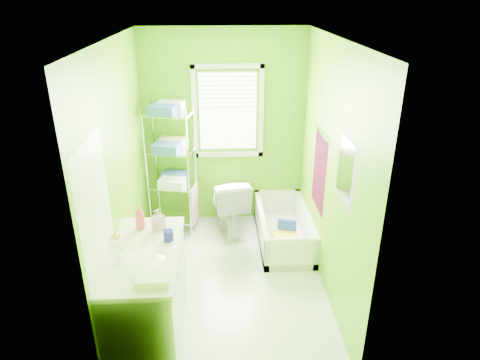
{
  "coord_description": "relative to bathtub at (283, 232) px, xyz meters",
  "views": [
    {
      "loc": [
        -0.07,
        -3.97,
        3.0
      ],
      "look_at": [
        0.15,
        0.25,
        1.11
      ],
      "focal_mm": 32.0,
      "sensor_mm": 36.0,
      "label": 1
    }
  ],
  "objects": [
    {
      "name": "right_wall_decor",
      "position": [
        0.3,
        -0.77,
        1.18
      ],
      "size": [
        0.04,
        1.48,
        1.17
      ],
      "color": "#3E071C",
      "rests_on": "ground"
    },
    {
      "name": "wire_shelf_unit",
      "position": [
        -1.41,
        0.43,
        0.92
      ],
      "size": [
        0.64,
        0.52,
        1.73
      ],
      "color": "silver",
      "rests_on": "ground"
    },
    {
      "name": "toilet",
      "position": [
        -0.7,
        0.3,
        0.27
      ],
      "size": [
        0.59,
        0.87,
        0.81
      ],
      "primitive_type": "imported",
      "rotation": [
        0.0,
        0.0,
        3.33
      ],
      "color": "white",
      "rests_on": "ground"
    },
    {
      "name": "window",
      "position": [
        -0.68,
        0.68,
        1.47
      ],
      "size": [
        0.92,
        0.05,
        1.22
      ],
      "color": "white",
      "rests_on": "ground"
    },
    {
      "name": "bathtub",
      "position": [
        0.0,
        0.0,
        0.0
      ],
      "size": [
        0.64,
        1.36,
        0.44
      ],
      "color": "white",
      "rests_on": "ground"
    },
    {
      "name": "ground",
      "position": [
        -0.73,
        -0.75,
        -0.14
      ],
      "size": [
        2.9,
        2.9,
        0.0
      ],
      "primitive_type": "plane",
      "color": "silver",
      "rests_on": "ground"
    },
    {
      "name": "door",
      "position": [
        -1.77,
        -1.74,
        0.86
      ],
      "size": [
        0.09,
        0.8,
        2.0
      ],
      "color": "white",
      "rests_on": "ground"
    },
    {
      "name": "room_envelope",
      "position": [
        -0.73,
        -0.75,
        1.41
      ],
      "size": [
        2.14,
        2.94,
        2.62
      ],
      "color": "#559C07",
      "rests_on": "ground"
    },
    {
      "name": "vanity",
      "position": [
        -1.48,
        -1.56,
        0.35
      ],
      "size": [
        0.63,
        1.22,
        1.16
      ],
      "color": "white",
      "rests_on": "ground"
    }
  ]
}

